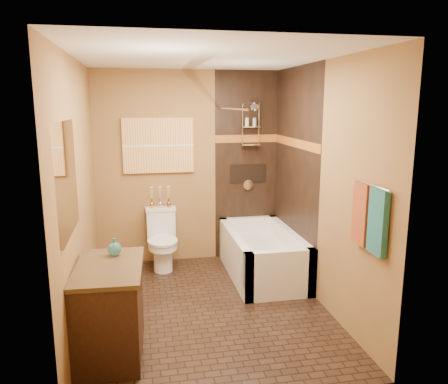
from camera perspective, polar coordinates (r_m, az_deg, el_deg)
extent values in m
plane|color=black|center=(4.68, -2.20, -14.86)|extent=(3.00, 3.00, 0.00)
cube|color=olive|center=(4.27, -18.47, -0.30)|extent=(0.02, 3.00, 2.50)
cube|color=olive|center=(4.61, 12.57, 0.87)|extent=(0.02, 3.00, 2.50)
cube|color=olive|center=(5.74, -4.62, 3.18)|extent=(2.40, 0.02, 2.50)
cube|color=olive|center=(2.85, 2.31, -5.47)|extent=(2.40, 0.02, 2.50)
plane|color=silver|center=(4.22, -2.48, 17.22)|extent=(3.00, 3.00, 0.00)
cube|color=black|center=(5.87, 2.94, 3.38)|extent=(0.85, 0.01, 2.50)
cube|color=black|center=(5.29, 9.23, 2.35)|extent=(0.01, 1.50, 2.50)
cube|color=#92461A|center=(5.82, 3.00, 6.98)|extent=(0.85, 0.01, 0.10)
cube|color=#92461A|center=(5.24, 9.25, 6.34)|extent=(0.01, 1.50, 0.10)
cube|color=black|center=(5.88, 3.18, 2.42)|extent=(0.50, 0.01, 0.25)
cylinder|color=silver|center=(5.68, 3.62, 11.51)|extent=(0.02, 0.26, 0.02)
cylinder|color=silver|center=(5.54, 4.01, 10.98)|extent=(0.11, 0.11, 0.09)
cylinder|color=silver|center=(5.89, 3.21, 0.95)|extent=(0.14, 0.02, 0.14)
cylinder|color=silver|center=(5.01, 0.87, 10.84)|extent=(0.03, 1.55, 0.03)
cylinder|color=silver|center=(3.63, 18.58, 0.91)|extent=(0.02, 0.55, 0.02)
cube|color=#1D5E63|center=(3.58, 19.46, -3.72)|extent=(0.05, 0.22, 0.52)
cube|color=#97371B|center=(3.80, 17.49, -2.73)|extent=(0.05, 0.22, 0.52)
cube|color=orange|center=(5.65, -8.57, 6.02)|extent=(0.90, 0.04, 0.70)
cube|color=white|center=(3.58, -19.82, 1.49)|extent=(0.01, 1.00, 0.90)
cube|color=white|center=(4.79, 7.34, -10.72)|extent=(0.80, 0.10, 0.55)
cube|color=white|center=(6.05, 3.16, -5.83)|extent=(0.80, 0.10, 0.55)
cube|color=white|center=(5.33, 1.34, -8.27)|extent=(0.10, 1.50, 0.55)
cube|color=white|center=(5.52, 8.52, -7.70)|extent=(0.10, 1.50, 0.55)
cube|color=white|center=(5.45, 4.98, -8.99)|extent=(0.64, 1.34, 0.35)
cube|color=white|center=(5.75, -8.23, -4.15)|extent=(0.37, 0.17, 0.36)
cube|color=white|center=(5.70, -8.29, -2.20)|extent=(0.39, 0.19, 0.04)
cylinder|color=white|center=(5.59, -7.97, -8.44)|extent=(0.23, 0.23, 0.36)
cylinder|color=white|center=(5.54, -8.02, -6.86)|extent=(0.35, 0.35, 0.10)
cylinder|color=white|center=(5.52, -8.03, -6.34)|extent=(0.37, 0.37, 0.03)
cube|color=black|center=(3.90, -14.70, -14.90)|extent=(0.55, 0.86, 0.74)
cube|color=black|center=(3.74, -14.85, -9.52)|extent=(0.58, 0.91, 0.04)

